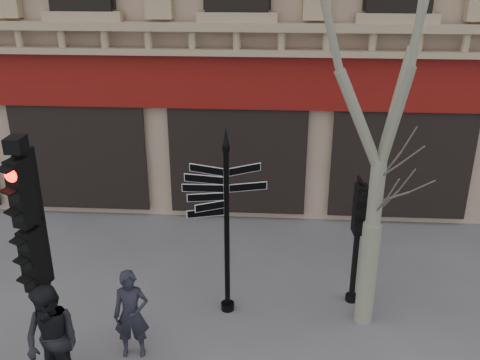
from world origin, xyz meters
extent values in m
plane|color=#56565B|center=(0.00, 0.00, 0.00)|extent=(80.00, 80.00, 0.00)
cube|color=#66120A|center=(0.00, 4.88, 3.60)|extent=(28.00, 0.25, 1.30)
cube|color=tan|center=(0.00, 4.65, 4.57)|extent=(28.00, 0.35, 0.74)
cylinder|color=black|center=(0.09, 1.00, 1.62)|extent=(0.10, 0.10, 3.24)
cylinder|color=black|center=(0.09, 1.00, 0.07)|extent=(0.25, 0.25, 0.14)
cone|color=black|center=(0.09, 1.00, 3.49)|extent=(0.11, 0.11, 0.32)
cylinder|color=black|center=(-2.61, -0.85, 1.85)|extent=(0.13, 0.13, 3.69)
cube|color=black|center=(-2.61, -0.85, 2.14)|extent=(0.51, 0.41, 1.00)
cube|color=black|center=(-2.61, -0.85, 3.22)|extent=(0.51, 0.41, 1.00)
sphere|color=#FF0C05|center=(-2.61, -0.85, 3.49)|extent=(0.21, 0.21, 0.21)
cube|color=black|center=(-2.61, -0.85, 3.91)|extent=(0.30, 0.34, 0.21)
cylinder|color=black|center=(2.50, 1.46, 1.24)|extent=(0.12, 0.12, 2.49)
cylinder|color=black|center=(2.50, 1.46, 0.07)|extent=(0.26, 0.26, 0.14)
cube|color=black|center=(2.50, 1.46, 2.02)|extent=(0.44, 0.33, 0.95)
cylinder|color=gray|center=(2.64, 0.85, 1.01)|extent=(0.33, 0.33, 2.01)
cylinder|color=gray|center=(2.64, 0.85, 2.56)|extent=(0.26, 0.26, 1.28)
imported|color=#21222C|center=(-1.39, -0.35, 0.80)|extent=(0.64, 0.47, 1.61)
imported|color=black|center=(-2.35, -1.25, 0.93)|extent=(1.08, 0.95, 1.86)
camera|label=1|loc=(0.91, -7.52, 6.26)|focal=40.00mm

